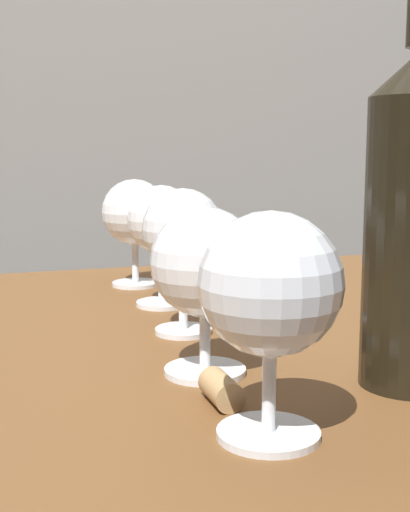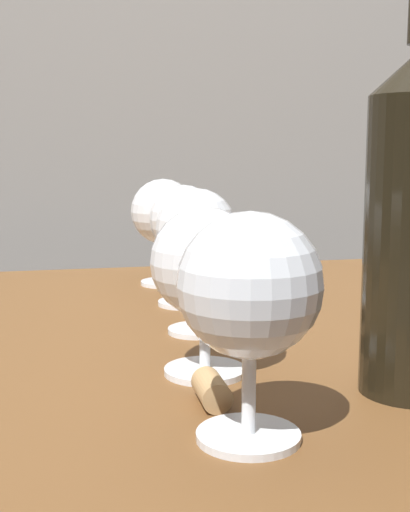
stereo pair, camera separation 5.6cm
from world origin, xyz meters
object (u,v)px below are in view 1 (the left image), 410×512
Objects in this scene: wine_glass_chardonnay at (161,222)px; wine_glass_empty at (135,214)px; cork at (221,389)px; wine_glass_cabernet at (183,233)px; wine_glass_pinot at (271,289)px; wine_glass_rose at (205,266)px.

wine_glass_chardonnay is 0.99× the size of wine_glass_empty.
wine_glass_chardonnay is 3.34× the size of cork.
wine_glass_cabernet is at bearing 82.03° from cork.
wine_glass_rose is at bearing 90.08° from wine_glass_pinot.
wine_glass_cabernet is (0.02, 0.13, 0.01)m from wine_glass_rose.
wine_glass_cabernet is at bearing 82.05° from wine_glass_rose.
wine_glass_pinot is 1.06× the size of wine_glass_rose.
cork is at bearing -94.16° from wine_glass_empty.
wine_glass_empty is at bearing 88.83° from wine_glass_cabernet.
cork is at bearing 98.63° from wine_glass_pinot.
wine_glass_pinot is 0.13m from wine_glass_rose.
wine_glass_rose is 0.95× the size of wine_glass_cabernet.
cork is (-0.04, -0.32, -0.09)m from wine_glass_chardonnay.
wine_glass_rose is at bearing 82.01° from cork.
wine_glass_cabernet is at bearing -91.17° from wine_glass_empty.
wine_glass_pinot is 0.51m from wine_glass_empty.
wine_glass_cabernet reaches higher than wine_glass_rose.
wine_glass_chardonnay reaches higher than cork.
wine_glass_pinot is at bearing -93.86° from wine_glass_cabernet.
wine_glass_cabernet is 1.03× the size of wine_glass_chardonnay.
wine_glass_cabernet reaches higher than cork.
wine_glass_chardonnay is (0.03, 0.38, 0.00)m from wine_glass_pinot.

